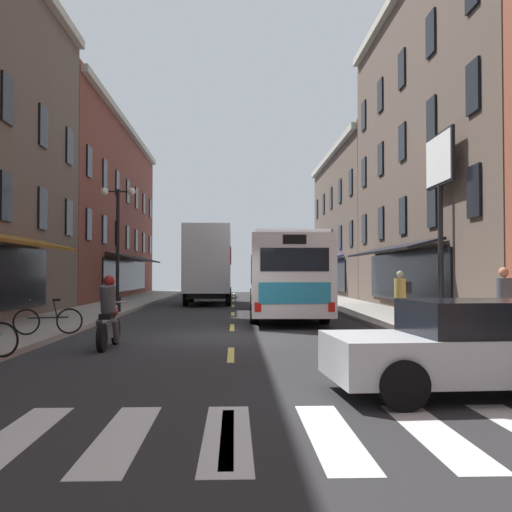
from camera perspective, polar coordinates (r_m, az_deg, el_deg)
The scene contains 15 objects.
ground_plane at distance 16.66m, azimuth -2.24°, elevation -7.64°, with size 34.80×80.00×0.10m, color #28282B.
lane_centre_dashes at distance 16.41m, azimuth -2.25°, elevation -7.55°, with size 0.14×73.90×0.01m.
crosswalk_near at distance 6.79m, azimuth -2.66°, elevation -16.11°, with size 7.10×2.80×0.01m.
sidewalk_left at distance 17.69m, azimuth -21.87°, elevation -6.79°, with size 3.00×80.00×0.14m, color gray.
sidewalk_right at distance 17.64m, azimuth 17.45°, elevation -6.84°, with size 3.00×80.00×0.14m, color gray.
billboard_sign at distance 22.13m, azimuth 16.54°, elevation 6.75°, with size 0.40×2.66×6.33m.
transit_bus at distance 24.76m, azimuth 2.53°, elevation -1.79°, with size 2.88×12.53×3.08m.
box_truck at distance 34.12m, azimuth -4.38°, elevation -0.91°, with size 2.50×7.40×4.20m.
sedan_near at distance 44.48m, azimuth -3.80°, elevation -2.90°, with size 2.04×4.78×1.34m.
sedan_mid at distance 9.36m, azimuth 20.32°, elevation -7.79°, with size 4.41×2.20×1.33m.
motorcycle_rider at distance 14.57m, azimuth -13.35°, elevation -5.47°, with size 0.62×2.07×1.66m.
bicycle_mid at distance 16.84m, azimuth -18.52°, elevation -5.61°, with size 1.67×0.57×0.91m.
pedestrian_near at distance 19.55m, azimuth 13.16°, elevation -3.60°, with size 0.52×0.36×1.64m.
pedestrian_mid at distance 15.12m, azimuth 21.81°, elevation -4.10°, with size 0.36×0.36×1.70m.
street_lamp_twin at distance 25.96m, azimuth -12.58°, elevation 1.20°, with size 1.42×0.32×5.07m.
Camera 1 is at (0.08, -16.57, 1.70)m, focal length 43.58 mm.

